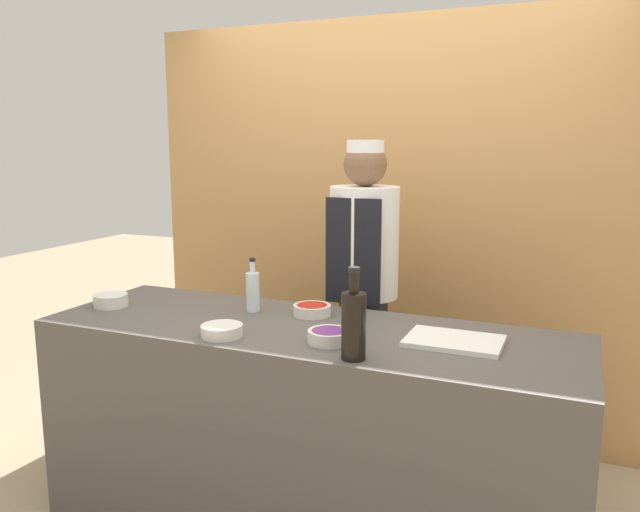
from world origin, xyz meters
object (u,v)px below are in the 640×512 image
object	(u,v)px
sauce_bowl_purple	(329,336)
chef_center	(363,294)
sauce_bowl_orange	(222,330)
bottle_clear	(253,290)
bottle_soy	(354,323)
sauce_bowl_red	(312,309)
sauce_bowl_green	(111,300)
cutting_board	(454,341)

from	to	relation	value
sauce_bowl_purple	chef_center	world-z (taller)	chef_center
sauce_bowl_orange	bottle_clear	xyz separation A→B (m)	(-0.07, 0.39, 0.07)
sauce_bowl_orange	bottle_soy	world-z (taller)	bottle_soy
sauce_bowl_red	sauce_bowl_orange	bearing A→B (deg)	-115.85
sauce_bowl_red	bottle_clear	bearing A→B (deg)	-171.84
sauce_bowl_orange	sauce_bowl_purple	distance (m)	0.44
sauce_bowl_green	bottle_clear	xyz separation A→B (m)	(0.66, 0.19, 0.06)
bottle_clear	bottle_soy	bearing A→B (deg)	-33.39
bottle_clear	bottle_soy	size ratio (longest dim) A/B	0.74
sauce_bowl_red	bottle_clear	world-z (taller)	bottle_clear
sauce_bowl_purple	sauce_bowl_orange	bearing A→B (deg)	-167.39
sauce_bowl_green	bottle_clear	world-z (taller)	bottle_clear
sauce_bowl_green	bottle_soy	xyz separation A→B (m)	(1.31, -0.23, 0.10)
bottle_clear	chef_center	world-z (taller)	chef_center
sauce_bowl_red	cutting_board	xyz separation A→B (m)	(0.67, -0.15, -0.02)
bottle_clear	sauce_bowl_orange	bearing A→B (deg)	-79.37
sauce_bowl_red	sauce_bowl_purple	bearing A→B (deg)	-56.44
cutting_board	bottle_soy	distance (m)	0.45
sauce_bowl_green	bottle_soy	bearing A→B (deg)	-10.10
bottle_clear	chef_center	size ratio (longest dim) A/B	0.14
sauce_bowl_green	sauce_bowl_orange	distance (m)	0.76
sauce_bowl_green	sauce_bowl_orange	xyz separation A→B (m)	(0.73, -0.19, -0.01)
sauce_bowl_green	cutting_board	xyz separation A→B (m)	(1.61, 0.08, -0.02)
sauce_bowl_purple	bottle_clear	xyz separation A→B (m)	(-0.50, 0.29, 0.07)
bottle_soy	chef_center	size ratio (longest dim) A/B	0.20
sauce_bowl_red	bottle_clear	distance (m)	0.29
cutting_board	bottle_clear	xyz separation A→B (m)	(-0.95, 0.11, 0.09)
chef_center	sauce_bowl_orange	bearing A→B (deg)	-107.58
bottle_clear	chef_center	distance (m)	0.63
bottle_clear	sauce_bowl_purple	bearing A→B (deg)	-30.26
sauce_bowl_orange	sauce_bowl_purple	xyz separation A→B (m)	(0.43, 0.10, 0.00)
sauce_bowl_green	sauce_bowl_purple	size ratio (longest dim) A/B	0.93
sauce_bowl_red	chef_center	bearing A→B (deg)	80.56
bottle_clear	chef_center	bearing A→B (deg)	55.19
bottle_soy	chef_center	bearing A→B (deg)	107.12
cutting_board	chef_center	bearing A→B (deg)	133.29
cutting_board	bottle_soy	world-z (taller)	bottle_soy
sauce_bowl_green	sauce_bowl_orange	bearing A→B (deg)	-14.69
sauce_bowl_purple	sauce_bowl_red	bearing A→B (deg)	123.56
chef_center	cutting_board	bearing A→B (deg)	-46.71
cutting_board	bottle_soy	xyz separation A→B (m)	(-0.30, -0.32, 0.12)
bottle_soy	cutting_board	bearing A→B (deg)	46.65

